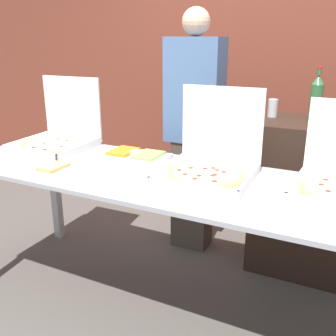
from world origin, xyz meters
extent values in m
plane|color=#514C47|center=(0.00, 0.00, 0.00)|extent=(16.00, 16.00, 0.00)
cube|color=brown|center=(0.00, 1.70, 1.40)|extent=(10.00, 0.06, 2.80)
cube|color=#A8AAB2|center=(0.00, 0.00, 0.83)|extent=(2.49, 0.82, 0.02)
cube|color=#A8AAB2|center=(-1.19, 0.36, 0.41)|extent=(0.06, 0.06, 0.82)
cube|color=white|center=(-0.97, 0.13, 0.85)|extent=(0.50, 0.50, 0.02)
cube|color=white|center=(-0.96, -0.10, 0.88)|extent=(0.48, 0.03, 0.04)
cube|color=white|center=(-1.20, 0.13, 0.88)|extent=(0.03, 0.48, 0.04)
cube|color=white|center=(-0.73, 0.14, 0.88)|extent=(0.03, 0.48, 0.04)
cube|color=white|center=(-0.98, 0.38, 1.09)|extent=(0.48, 0.03, 0.46)
cylinder|color=tan|center=(-0.97, 0.13, 0.87)|extent=(0.42, 0.42, 0.02)
cylinder|color=beige|center=(-0.97, 0.13, 0.88)|extent=(0.37, 0.37, 0.00)
cylinder|color=#B22D23|center=(-0.86, 0.11, 0.89)|extent=(0.03, 0.03, 0.00)
cylinder|color=#B22D23|center=(-0.93, 0.24, 0.89)|extent=(0.03, 0.03, 0.00)
cylinder|color=#B22D23|center=(-1.02, 0.26, 0.89)|extent=(0.03, 0.03, 0.00)
cylinder|color=#B22D23|center=(-1.03, 0.12, 0.89)|extent=(0.03, 0.03, 0.00)
cylinder|color=#B22D23|center=(-1.01, 0.00, 0.89)|extent=(0.03, 0.03, 0.00)
cylinder|color=#B22D23|center=(-0.91, 0.00, 0.89)|extent=(0.03, 0.03, 0.00)
cube|color=white|center=(0.22, 0.04, 0.85)|extent=(0.50, 0.50, 0.02)
cube|color=white|center=(0.22, -0.19, 0.88)|extent=(0.49, 0.04, 0.04)
cube|color=white|center=(-0.02, 0.03, 0.88)|extent=(0.04, 0.49, 0.04)
cube|color=white|center=(0.45, 0.05, 0.88)|extent=(0.04, 0.49, 0.04)
cube|color=white|center=(0.21, 0.29, 1.09)|extent=(0.49, 0.04, 0.46)
cylinder|color=tan|center=(0.22, 0.04, 0.87)|extent=(0.43, 0.43, 0.02)
cylinder|color=beige|center=(0.22, 0.04, 0.88)|extent=(0.37, 0.37, 0.00)
cylinder|color=#B22D23|center=(0.27, 0.03, 0.89)|extent=(0.03, 0.03, 0.00)
cylinder|color=#B22D23|center=(0.30, 0.09, 0.89)|extent=(0.03, 0.03, 0.00)
cylinder|color=#B22D23|center=(0.25, 0.11, 0.89)|extent=(0.03, 0.03, 0.00)
cylinder|color=#B22D23|center=(0.22, 0.13, 0.89)|extent=(0.03, 0.03, 0.00)
cylinder|color=#B22D23|center=(0.18, 0.10, 0.89)|extent=(0.03, 0.03, 0.00)
cylinder|color=#B22D23|center=(0.10, 0.08, 0.89)|extent=(0.03, 0.03, 0.00)
cylinder|color=#B22D23|center=(0.06, 0.02, 0.89)|extent=(0.03, 0.03, 0.00)
cylinder|color=#B22D23|center=(0.12, -0.03, 0.89)|extent=(0.03, 0.03, 0.00)
cylinder|color=#B22D23|center=(0.20, -0.02, 0.89)|extent=(0.03, 0.03, 0.00)
cylinder|color=#B22D23|center=(0.19, -0.08, 0.89)|extent=(0.03, 0.03, 0.00)
cylinder|color=#B22D23|center=(0.30, -0.07, 0.89)|extent=(0.03, 0.03, 0.00)
cylinder|color=#B22D23|center=(0.26, 0.01, 0.89)|extent=(0.03, 0.03, 0.00)
cube|color=white|center=(0.88, -0.11, 0.88)|extent=(0.45, 0.04, 0.04)
cube|color=white|center=(0.68, 0.11, 0.88)|extent=(0.04, 0.45, 0.04)
cylinder|color=#B22D23|center=(0.81, 0.21, 0.89)|extent=(0.03, 0.03, 0.00)
cylinder|color=#B22D23|center=(0.80, 0.13, 0.89)|extent=(0.03, 0.03, 0.00)
cylinder|color=#B22D23|center=(0.84, 0.05, 0.89)|extent=(0.03, 0.03, 0.00)
cylinder|color=white|center=(-0.66, -0.20, 0.85)|extent=(0.21, 0.21, 0.01)
cube|color=tan|center=(-0.66, -0.20, 0.86)|extent=(0.12, 0.17, 0.02)
cube|color=beige|center=(-0.66, -0.21, 0.87)|extent=(0.09, 0.12, 0.01)
cube|color=white|center=(-0.33, 0.20, 0.86)|extent=(0.42, 0.25, 0.03)
cube|color=orange|center=(-0.43, 0.20, 0.88)|extent=(0.15, 0.20, 0.02)
cube|color=#8CC65B|center=(-0.24, 0.20, 0.88)|extent=(0.15, 0.20, 0.02)
cylinder|color=white|center=(-0.33, 0.20, 0.89)|extent=(0.08, 0.08, 0.02)
cube|color=black|center=(0.70, 0.83, 0.53)|extent=(0.75, 0.55, 1.06)
cylinder|color=#2D6638|center=(0.65, 0.90, 1.18)|extent=(0.08, 0.08, 0.24)
cone|color=#2D6638|center=(0.65, 0.90, 1.33)|extent=(0.08, 0.08, 0.06)
cylinder|color=#2D6638|center=(0.65, 0.90, 1.38)|extent=(0.03, 0.03, 0.04)
cylinder|color=red|center=(0.65, 0.90, 1.40)|extent=(0.03, 0.03, 0.01)
cylinder|color=silver|center=(0.37, 0.89, 1.12)|extent=(0.07, 0.07, 0.12)
cylinder|color=silver|center=(0.37, 0.89, 1.18)|extent=(0.06, 0.06, 0.00)
cube|color=#473D33|center=(-0.16, 0.75, 0.43)|extent=(0.28, 0.20, 0.86)
cube|color=#4C6B99|center=(-0.16, 0.75, 1.22)|extent=(0.40, 0.22, 0.74)
sphere|color=#D8AD8C|center=(-0.16, 0.75, 1.69)|extent=(0.19, 0.19, 0.19)
camera|label=1|loc=(0.93, -1.87, 1.59)|focal=42.00mm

